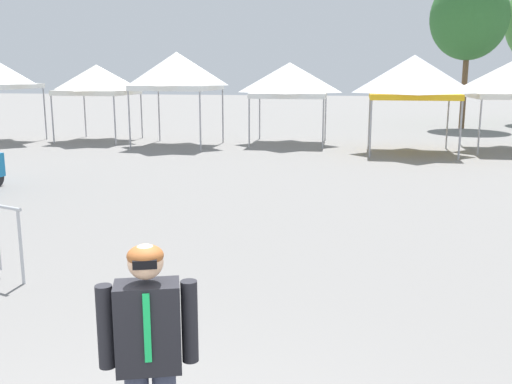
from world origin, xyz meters
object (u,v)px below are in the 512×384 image
Objects in this scene: tree_behind_tents_left at (469,18)px; canopy_tent_left_of_center at (97,80)px; canopy_tent_far_right at (177,71)px; canopy_tent_behind_left at (290,80)px; canopy_tent_behind_right at (414,77)px; person_foreground at (149,353)px.

canopy_tent_left_of_center is at bearing -152.01° from tree_behind_tents_left.
canopy_tent_far_right is (3.79, -1.02, 0.35)m from canopy_tent_left_of_center.
canopy_tent_behind_left is 0.94× the size of canopy_tent_behind_right.
canopy_tent_far_right is at bearing -15.08° from canopy_tent_left_of_center.
canopy_tent_behind_right is at bearing -2.62° from canopy_tent_far_right.
canopy_tent_behind_left reaches higher than person_foreground.
canopy_tent_left_of_center is 0.87× the size of canopy_tent_far_right.
canopy_tent_behind_right reaches higher than canopy_tent_left_of_center.
tree_behind_tents_left is at bearing 27.99° from canopy_tent_left_of_center.
person_foreground is (5.70, -18.44, -1.85)m from canopy_tent_far_right.
canopy_tent_behind_left is 11.67m from tree_behind_tents_left.
canopy_tent_far_right reaches higher than canopy_tent_behind_right.
canopy_tent_left_of_center is 18.31m from tree_behind_tents_left.
person_foreground is at bearing -99.79° from canopy_tent_behind_right.
canopy_tent_behind_right is 10.83m from tree_behind_tents_left.
canopy_tent_behind_right is 18.38m from person_foreground.
canopy_tent_left_of_center is 3.94m from canopy_tent_far_right.
canopy_tent_behind_left is at bearing 94.35° from person_foreground.
canopy_tent_behind_right reaches higher than canopy_tent_behind_left.
tree_behind_tents_left is (6.46, 27.94, 4.47)m from person_foreground.
tree_behind_tents_left is (15.95, 8.48, 2.97)m from canopy_tent_left_of_center.
canopy_tent_left_of_center is 0.98× the size of canopy_tent_behind_left.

